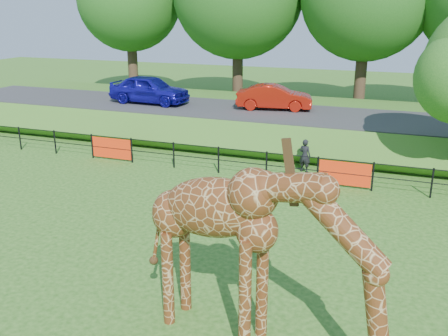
# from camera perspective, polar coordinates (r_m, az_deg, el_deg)

# --- Properties ---
(ground) EXTENTS (90.00, 90.00, 0.00)m
(ground) POSITION_cam_1_polar(r_m,az_deg,el_deg) (12.79, -5.21, -12.24)
(ground) COLOR #235314
(ground) RESTS_ON ground
(giraffe) EXTENTS (5.44, 2.00, 3.82)m
(giraffe) POSITION_cam_1_polar(r_m,az_deg,el_deg) (9.50, 4.39, -10.40)
(giraffe) COLOR #5D2E13
(giraffe) RESTS_ON ground
(perimeter_fence) EXTENTS (28.07, 0.10, 1.10)m
(perimeter_fence) POSITION_cam_1_polar(r_m,az_deg,el_deg) (19.48, 4.87, 0.34)
(perimeter_fence) COLOR black
(perimeter_fence) RESTS_ON ground
(embankment) EXTENTS (40.00, 9.00, 1.30)m
(embankment) POSITION_cam_1_polar(r_m,az_deg,el_deg) (26.52, 9.30, 5.13)
(embankment) COLOR #235314
(embankment) RESTS_ON ground
(road) EXTENTS (40.00, 5.00, 0.12)m
(road) POSITION_cam_1_polar(r_m,az_deg,el_deg) (24.94, 8.69, 6.02)
(road) COLOR #2A2A2C
(road) RESTS_ON embankment
(car_blue) EXTENTS (4.52, 2.03, 1.51)m
(car_blue) POSITION_cam_1_polar(r_m,az_deg,el_deg) (27.63, -8.53, 8.89)
(car_blue) COLOR #1C16B8
(car_blue) RESTS_ON road
(car_red) EXTENTS (3.99, 2.00, 1.26)m
(car_red) POSITION_cam_1_polar(r_m,az_deg,el_deg) (25.77, 5.78, 8.07)
(car_red) COLOR #B41A0C
(car_red) RESTS_ON road
(visitor) EXTENTS (0.57, 0.45, 1.37)m
(visitor) POSITION_cam_1_polar(r_m,az_deg,el_deg) (20.42, 9.22, 1.40)
(visitor) COLOR black
(visitor) RESTS_ON ground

